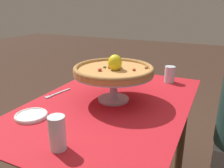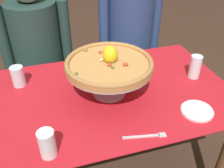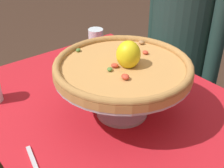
# 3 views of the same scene
# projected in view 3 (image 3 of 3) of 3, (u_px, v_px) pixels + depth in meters

# --- Properties ---
(dining_table) EXTENTS (1.23, 0.82, 0.73)m
(dining_table) POSITION_uv_depth(u_px,v_px,m) (127.00, 142.00, 1.04)
(dining_table) COLOR brown
(dining_table) RESTS_ON ground
(pizza_stand) EXTENTS (0.43, 0.43, 0.16)m
(pizza_stand) POSITION_uv_depth(u_px,v_px,m) (123.00, 82.00, 0.94)
(pizza_stand) COLOR #B7B7C1
(pizza_stand) RESTS_ON dining_table
(pizza) EXTENTS (0.43, 0.43, 0.10)m
(pizza) POSITION_uv_depth(u_px,v_px,m) (123.00, 66.00, 0.91)
(pizza) COLOR #BC8447
(pizza) RESTS_ON pizza_stand
(water_glass_back_left) EXTENTS (0.07, 0.07, 0.11)m
(water_glass_back_left) POSITION_uv_depth(u_px,v_px,m) (96.00, 42.00, 1.39)
(water_glass_back_left) COLOR silver
(water_glass_back_left) RESTS_ON dining_table
(diner_left) EXTENTS (0.50, 0.35, 1.23)m
(diner_left) POSITION_uv_depth(u_px,v_px,m) (180.00, 56.00, 1.67)
(diner_left) COLOR gray
(diner_left) RESTS_ON ground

